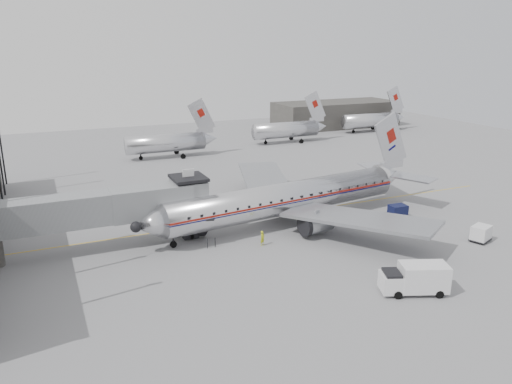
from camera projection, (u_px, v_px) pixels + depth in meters
ground at (283, 234)px, 52.99m from camera, size 160.00×160.00×0.00m
hangar at (336, 114)px, 122.26m from camera, size 30.00×12.00×6.00m
apron_line at (283, 214)px, 59.41m from camera, size 60.00×0.15×0.01m
jet_bridge at (114, 207)px, 48.50m from camera, size 21.00×6.20×7.10m
distant_aircraft_near at (167, 142)px, 88.29m from camera, size 16.39×3.20×10.26m
distant_aircraft_mid at (287, 129)px, 101.95m from camera, size 16.39×3.20×10.26m
distant_aircraft_far at (371, 120)px, 114.83m from camera, size 16.39×3.20×10.26m
airliner at (291, 198)px, 55.85m from camera, size 36.16×33.31×11.47m
service_van at (415, 278)px, 40.08m from camera, size 5.67×3.84×2.49m
baggage_cart_navy at (398, 211)px, 57.62m from camera, size 2.12×1.67×1.59m
baggage_cart_white at (481, 233)px, 50.82m from camera, size 2.54×2.25×1.65m
ramp_worker at (262, 238)px, 49.81m from camera, size 0.66×0.59×1.53m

